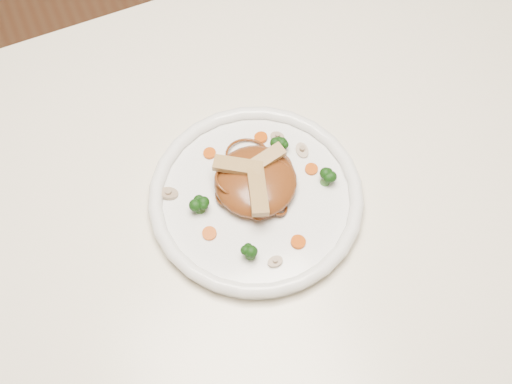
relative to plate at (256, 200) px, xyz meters
name	(u,v)px	position (x,y,z in m)	size (l,w,h in m)	color
ground	(250,341)	(-0.01, 0.02, -0.76)	(4.00, 4.00, 0.00)	brown
table	(247,222)	(-0.01, 0.02, -0.11)	(1.20, 0.80, 0.75)	#EFE4CB
plate	(256,200)	(0.00, 0.00, 0.00)	(0.30, 0.30, 0.02)	white
noodle_mound	(255,181)	(0.01, 0.01, 0.02)	(0.12, 0.12, 0.04)	brown
chicken_a	(265,159)	(0.03, 0.03, 0.05)	(0.06, 0.02, 0.01)	tan
chicken_b	(238,166)	(-0.01, 0.03, 0.05)	(0.07, 0.02, 0.01)	tan
chicken_c	(258,192)	(0.00, -0.01, 0.05)	(0.07, 0.02, 0.01)	tan
broccoli_0	(281,145)	(0.06, 0.05, 0.02)	(0.03, 0.03, 0.03)	#0C350B
broccoli_1	(199,204)	(-0.08, 0.01, 0.02)	(0.03, 0.03, 0.03)	#0C350B
broccoli_2	(250,251)	(-0.04, -0.08, 0.02)	(0.03, 0.03, 0.03)	#0C350B
broccoli_3	(326,176)	(0.10, -0.02, 0.03)	(0.03, 0.03, 0.03)	#0C350B
carrot_0	(261,138)	(0.05, 0.09, 0.01)	(0.02, 0.02, 0.01)	#C94907
carrot_1	(209,233)	(-0.08, -0.03, 0.01)	(0.02, 0.02, 0.01)	#C94907
carrot_2	(311,169)	(0.09, 0.01, 0.01)	(0.02, 0.02, 0.01)	#C94907
carrot_3	(210,153)	(-0.03, 0.09, 0.01)	(0.02, 0.02, 0.01)	#C94907
carrot_4	(298,242)	(0.02, -0.09, 0.01)	(0.02, 0.02, 0.01)	#C94907
mushroom_0	(275,262)	(-0.02, -0.10, 0.01)	(0.02, 0.02, 0.01)	#BDA68E
mushroom_1	(302,150)	(0.09, 0.04, 0.01)	(0.02, 0.02, 0.01)	#BDA68E
mushroom_2	(169,194)	(-0.11, 0.05, 0.01)	(0.03, 0.03, 0.01)	#BDA68E
mushroom_3	(277,137)	(0.07, 0.08, 0.01)	(0.02, 0.02, 0.01)	#BDA68E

